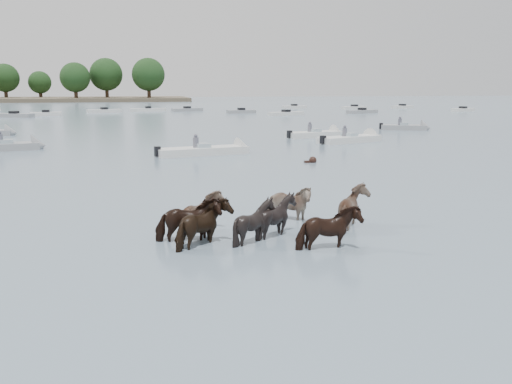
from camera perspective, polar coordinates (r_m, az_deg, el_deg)
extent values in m
plane|color=slate|center=(15.63, 7.74, -4.70)|extent=(400.00, 400.00, 0.00)
imported|color=black|center=(14.99, -7.20, -3.43)|extent=(1.81, 0.84, 1.52)
imported|color=gray|center=(15.83, -5.60, -2.74)|extent=(1.58, 1.72, 1.45)
imported|color=black|center=(15.51, 2.19, -2.95)|extent=(1.49, 1.37, 1.47)
imported|color=gray|center=(17.32, 3.38, -1.52)|extent=(1.83, 1.62, 1.44)
imported|color=black|center=(14.51, -5.38, -3.91)|extent=(1.77, 1.88, 1.51)
imported|color=black|center=(14.90, -0.16, -3.58)|extent=(1.45, 1.32, 1.45)
imported|color=black|center=(14.31, 7.66, -4.30)|extent=(1.79, 0.97, 1.45)
imported|color=#7B6854|center=(16.69, 10.54, -2.00)|extent=(1.49, 1.68, 1.54)
sphere|color=black|center=(30.55, 6.04, 3.36)|extent=(0.44, 0.44, 0.44)
cube|color=black|center=(30.49, 5.59, 3.16)|extent=(0.50, 0.22, 0.18)
cube|color=gray|center=(39.94, -24.89, 4.34)|extent=(4.23, 2.44, 0.55)
cone|color=gray|center=(40.01, -22.05, 4.57)|extent=(1.23, 1.76, 1.60)
cube|color=#99ADB7|center=(39.91, -24.93, 4.83)|extent=(1.03, 1.27, 0.35)
cylinder|color=#595966|center=(39.97, -25.52, 5.08)|extent=(0.36, 0.36, 0.70)
cube|color=silver|center=(33.98, -5.71, 4.29)|extent=(5.93, 2.74, 0.55)
cone|color=silver|center=(35.00, -1.26, 4.55)|extent=(1.21, 1.75, 1.60)
cube|color=#99ADB7|center=(33.94, -5.72, 4.88)|extent=(1.01, 1.26, 0.35)
cube|color=black|center=(33.17, -10.42, 4.26)|extent=(0.41, 0.41, 0.60)
cylinder|color=#595966|center=(33.88, -6.41, 5.19)|extent=(0.36, 0.36, 0.70)
sphere|color=#595966|center=(33.83, -6.42, 5.95)|extent=(0.24, 0.24, 0.24)
cube|color=silver|center=(45.76, 6.20, 6.05)|extent=(5.00, 2.63, 0.55)
cone|color=silver|center=(47.05, 8.68, 6.13)|extent=(1.24, 1.76, 1.60)
cube|color=#99ADB7|center=(45.73, 6.20, 6.49)|extent=(1.03, 1.27, 0.35)
cube|color=black|center=(44.55, 3.58, 6.15)|extent=(0.42, 0.42, 0.60)
cylinder|color=#595966|center=(45.59, 5.73, 6.73)|extent=(0.36, 0.36, 0.70)
sphere|color=#595966|center=(45.56, 5.74, 7.30)|extent=(0.24, 0.24, 0.24)
cube|color=silver|center=(42.01, 9.88, 5.50)|extent=(5.59, 3.48, 0.55)
cone|color=silver|center=(43.92, 12.41, 5.64)|extent=(1.43, 1.82, 1.60)
cube|color=#99ADB7|center=(41.98, 9.89, 5.97)|extent=(1.16, 1.34, 0.35)
cube|color=black|center=(40.17, 7.12, 5.54)|extent=(0.45, 0.45, 0.60)
cylinder|color=#595966|center=(41.81, 9.39, 6.24)|extent=(0.36, 0.36, 0.70)
sphere|color=#595966|center=(41.78, 9.41, 6.86)|extent=(0.24, 0.24, 0.24)
cube|color=gray|center=(55.29, 15.37, 6.60)|extent=(4.60, 3.07, 0.55)
cone|color=gray|center=(55.57, 17.59, 6.50)|extent=(1.42, 1.82, 1.60)
cube|color=#99ADB7|center=(55.27, 15.39, 6.96)|extent=(1.15, 1.34, 0.35)
cube|color=black|center=(55.08, 13.13, 6.84)|extent=(0.45, 0.45, 0.60)
cylinder|color=#595966|center=(55.07, 15.03, 7.17)|extent=(0.36, 0.36, 0.70)
sphere|color=#595966|center=(55.04, 15.05, 7.64)|extent=(0.24, 0.24, 0.24)
cone|color=gray|center=(52.03, -24.50, 5.73)|extent=(0.97, 1.64, 1.60)
cube|color=gray|center=(81.92, -24.28, 7.40)|extent=(5.54, 3.62, 0.60)
cube|color=black|center=(81.90, -24.30, 7.66)|extent=(1.33, 1.33, 0.50)
cube|color=silver|center=(84.31, -21.39, 7.69)|extent=(4.34, 1.95, 0.60)
cube|color=black|center=(84.30, -21.41, 7.95)|extent=(1.10, 1.10, 0.50)
cube|color=silver|center=(91.42, -15.80, 8.25)|extent=(5.58, 3.28, 0.60)
cube|color=black|center=(91.40, -15.82, 8.49)|extent=(1.28, 1.28, 0.50)
cube|color=silver|center=(94.37, -11.37, 8.53)|extent=(6.00, 1.57, 0.60)
cube|color=black|center=(94.35, -11.37, 8.76)|extent=(1.01, 1.01, 0.50)
cube|color=gray|center=(93.45, -7.31, 8.63)|extent=(5.50, 3.25, 0.60)
cube|color=black|center=(93.43, -7.32, 8.87)|extent=(1.29, 1.29, 0.50)
cube|color=gray|center=(85.86, -1.57, 8.50)|extent=(4.67, 2.15, 0.60)
cube|color=black|center=(85.84, -1.57, 8.75)|extent=(1.14, 1.14, 0.50)
cube|color=silver|center=(79.52, 3.20, 8.27)|extent=(5.79, 3.30, 0.60)
cube|color=black|center=(79.51, 3.21, 8.54)|extent=(1.28, 1.28, 0.50)
cube|color=silver|center=(104.53, 4.07, 8.96)|extent=(4.81, 1.99, 0.60)
cube|color=black|center=(104.52, 4.07, 9.16)|extent=(1.10, 1.10, 0.50)
cube|color=gray|center=(87.65, 11.18, 8.35)|extent=(5.77, 3.40, 0.60)
cube|color=black|center=(87.64, 11.19, 8.60)|extent=(1.29, 1.29, 0.50)
cube|color=silver|center=(102.96, 10.39, 8.77)|extent=(5.38, 2.97, 0.60)
cube|color=black|center=(102.94, 10.40, 8.98)|extent=(1.25, 1.25, 0.50)
cube|color=silver|center=(108.58, 15.26, 8.68)|extent=(4.52, 2.46, 0.60)
cube|color=black|center=(108.56, 15.27, 8.88)|extent=(1.21, 1.21, 0.50)
cube|color=silver|center=(98.68, 21.09, 8.11)|extent=(4.69, 2.97, 0.60)
cube|color=black|center=(98.67, 21.11, 8.33)|extent=(1.29, 1.29, 0.50)
cylinder|color=#382619|center=(172.12, -24.99, 9.35)|extent=(1.00, 1.00, 3.61)
sphere|color=black|center=(172.11, -25.12, 10.91)|extent=(8.01, 8.01, 8.01)
cylinder|color=#382619|center=(172.72, -21.87, 9.48)|extent=(1.00, 1.00, 2.93)
sphere|color=black|center=(172.70, -21.97, 10.74)|extent=(6.50, 6.50, 6.50)
cylinder|color=#382619|center=(157.22, -18.55, 9.74)|extent=(1.00, 1.00, 3.62)
sphere|color=black|center=(157.22, -18.66, 11.46)|extent=(8.05, 8.05, 8.05)
cylinder|color=#382619|center=(162.11, -15.53, 10.02)|extent=(1.00, 1.00, 4.13)
sphere|color=black|center=(162.12, -15.63, 11.93)|extent=(9.19, 9.19, 9.19)
cylinder|color=#382619|center=(156.84, -11.28, 10.18)|extent=(1.00, 1.00, 4.10)
sphere|color=black|center=(156.86, -11.35, 12.13)|extent=(9.11, 9.11, 9.11)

